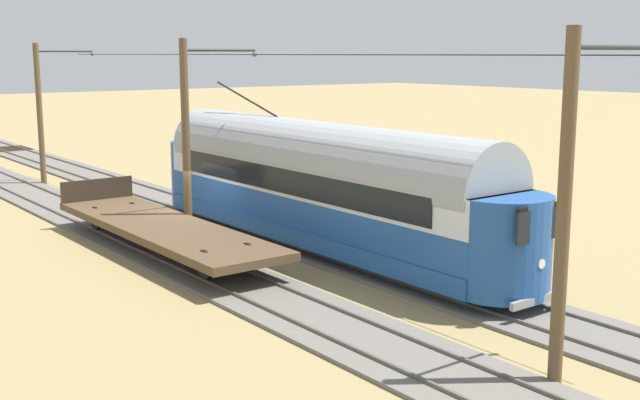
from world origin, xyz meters
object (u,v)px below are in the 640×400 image
at_px(flatcar_adjacent, 161,227).
at_px(catenary_pole_mid_near, 188,137).
at_px(catenary_pole_mid_far, 567,202).
at_px(switch_stand, 201,184).
at_px(catenary_pole_foreground, 41,111).
at_px(vintage_streetcar, 318,183).

height_order(flatcar_adjacent, catenary_pole_mid_near, catenary_pole_mid_near).
height_order(flatcar_adjacent, catenary_pole_mid_far, catenary_pole_mid_far).
bearing_deg(switch_stand, catenary_pole_foreground, -63.36).
xyz_separation_m(vintage_streetcar, switch_stand, (-1.48, -10.70, -1.56)).
bearing_deg(catenary_pole_mid_near, flatcar_adjacent, 30.01).
xyz_separation_m(vintage_streetcar, flatcar_adjacent, (4.30, -2.85, -1.40)).
relative_size(catenary_pole_foreground, catenary_pole_mid_far, 1.00).
bearing_deg(vintage_streetcar, switch_stand, -97.90).
bearing_deg(switch_stand, catenary_pole_mid_near, 58.68).
xyz_separation_m(vintage_streetcar, catenary_pole_foreground, (2.74, -19.12, 1.40)).
height_order(vintage_streetcar, catenary_pole_mid_far, catenary_pole_mid_far).
bearing_deg(catenary_pole_mid_far, switch_stand, -100.72).
distance_m(catenary_pole_mid_near, catenary_pole_mid_far, 15.37).
distance_m(flatcar_adjacent, catenary_pole_mid_near, 3.33).
relative_size(catenary_pole_foreground, catenary_pole_mid_near, 1.00).
relative_size(flatcar_adjacent, catenary_pole_mid_near, 1.65).
height_order(vintage_streetcar, catenary_pole_foreground, catenary_pole_foreground).
relative_size(catenary_pole_mid_near, catenary_pole_mid_far, 1.00).
bearing_deg(catenary_pole_mid_far, vintage_streetcar, -103.28).
relative_size(vintage_streetcar, catenary_pole_mid_far, 2.59).
height_order(vintage_streetcar, flatcar_adjacent, vintage_streetcar).
xyz_separation_m(vintage_streetcar, catenary_pole_mid_near, (2.74, -3.75, 1.40)).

